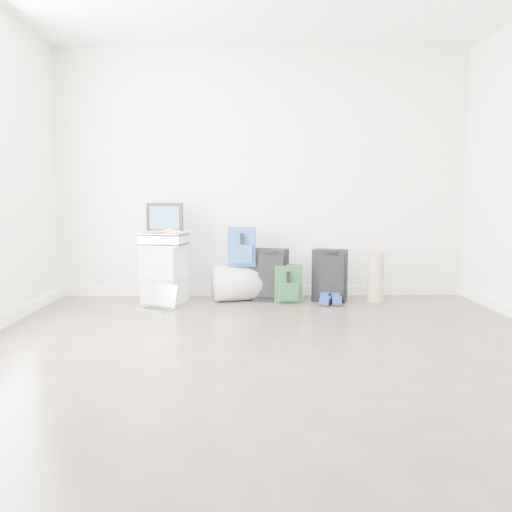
{
  "coord_description": "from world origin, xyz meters",
  "views": [
    {
      "loc": [
        -0.2,
        -3.52,
        1.08
      ],
      "look_at": [
        -0.09,
        1.9,
        0.51
      ],
      "focal_mm": 38.0,
      "sensor_mm": 36.0,
      "label": 1
    }
  ],
  "objects_px": {
    "duffel_bag": "(242,283)",
    "laptop": "(159,303)",
    "boxes_stack": "(164,274)",
    "large_suitcase": "(270,275)",
    "carry_on": "(330,275)",
    "briefcase": "(164,239)"
  },
  "relations": [
    {
      "from": "boxes_stack",
      "to": "briefcase",
      "type": "bearing_deg",
      "value": 0.0
    },
    {
      "from": "large_suitcase",
      "to": "briefcase",
      "type": "bearing_deg",
      "value": -161.05
    },
    {
      "from": "duffel_bag",
      "to": "laptop",
      "type": "bearing_deg",
      "value": -163.84
    },
    {
      "from": "boxes_stack",
      "to": "carry_on",
      "type": "bearing_deg",
      "value": 23.52
    },
    {
      "from": "briefcase",
      "to": "large_suitcase",
      "type": "relative_size",
      "value": 0.79
    },
    {
      "from": "laptop",
      "to": "briefcase",
      "type": "bearing_deg",
      "value": 121.85
    },
    {
      "from": "boxes_stack",
      "to": "briefcase",
      "type": "xyz_separation_m",
      "value": [
        0.0,
        0.0,
        0.36
      ]
    },
    {
      "from": "boxes_stack",
      "to": "briefcase",
      "type": "height_order",
      "value": "briefcase"
    },
    {
      "from": "large_suitcase",
      "to": "boxes_stack",
      "type": "bearing_deg",
      "value": -161.05
    },
    {
      "from": "duffel_bag",
      "to": "laptop",
      "type": "relative_size",
      "value": 1.49
    },
    {
      "from": "large_suitcase",
      "to": "duffel_bag",
      "type": "bearing_deg",
      "value": -172.34
    },
    {
      "from": "briefcase",
      "to": "large_suitcase",
      "type": "bearing_deg",
      "value": 14.39
    },
    {
      "from": "boxes_stack",
      "to": "carry_on",
      "type": "relative_size",
      "value": 1.09
    },
    {
      "from": "boxes_stack",
      "to": "large_suitcase",
      "type": "xyz_separation_m",
      "value": [
        1.12,
        0.04,
        -0.02
      ]
    },
    {
      "from": "large_suitcase",
      "to": "laptop",
      "type": "height_order",
      "value": "large_suitcase"
    },
    {
      "from": "boxes_stack",
      "to": "carry_on",
      "type": "xyz_separation_m",
      "value": [
        1.75,
        0.02,
        -0.03
      ]
    },
    {
      "from": "duffel_bag",
      "to": "laptop",
      "type": "height_order",
      "value": "duffel_bag"
    },
    {
      "from": "boxes_stack",
      "to": "large_suitcase",
      "type": "bearing_deg",
      "value": 25.02
    },
    {
      "from": "large_suitcase",
      "to": "laptop",
      "type": "relative_size",
      "value": 1.36
    },
    {
      "from": "briefcase",
      "to": "large_suitcase",
      "type": "xyz_separation_m",
      "value": [
        1.12,
        0.04,
        -0.38
      ]
    },
    {
      "from": "duffel_bag",
      "to": "large_suitcase",
      "type": "height_order",
      "value": "large_suitcase"
    },
    {
      "from": "carry_on",
      "to": "duffel_bag",
      "type": "bearing_deg",
      "value": -164.76
    }
  ]
}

